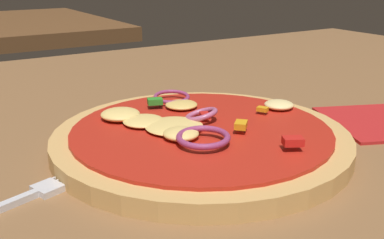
% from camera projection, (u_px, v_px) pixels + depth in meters
% --- Properties ---
extents(dining_table, '(1.46, 0.96, 0.04)m').
position_uv_depth(dining_table, '(188.00, 158.00, 0.44)').
color(dining_table, brown).
rests_on(dining_table, ground).
extents(pizza, '(0.26, 0.26, 0.03)m').
position_uv_depth(pizza, '(202.00, 136.00, 0.41)').
color(pizza, tan).
rests_on(pizza, dining_table).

